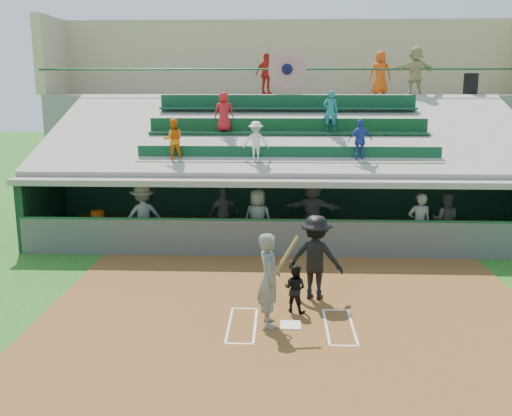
{
  "coord_description": "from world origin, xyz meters",
  "views": [
    {
      "loc": [
        -0.26,
        -11.24,
        4.98
      ],
      "look_at": [
        -0.88,
        3.5,
        1.8
      ],
      "focal_mm": 40.0,
      "sensor_mm": 36.0,
      "label": 1
    }
  ],
  "objects_px": {
    "home_plate": "(291,325)",
    "trash_bin": "(471,84)",
    "water_cooler": "(98,217)",
    "catcher": "(295,289)",
    "batter_at_plate": "(269,280)",
    "white_table": "(98,233)"
  },
  "relations": [
    {
      "from": "home_plate",
      "to": "trash_bin",
      "type": "height_order",
      "value": "trash_bin"
    },
    {
      "from": "batter_at_plate",
      "to": "trash_bin",
      "type": "relative_size",
      "value": 2.37
    },
    {
      "from": "catcher",
      "to": "water_cooler",
      "type": "relative_size",
      "value": 2.63
    },
    {
      "from": "white_table",
      "to": "trash_bin",
      "type": "distance_m",
      "value": 15.42
    },
    {
      "from": "catcher",
      "to": "trash_bin",
      "type": "distance_m",
      "value": 14.26
    },
    {
      "from": "batter_at_plate",
      "to": "water_cooler",
      "type": "relative_size",
      "value": 4.89
    },
    {
      "from": "home_plate",
      "to": "trash_bin",
      "type": "bearing_deg",
      "value": 59.23
    },
    {
      "from": "water_cooler",
      "to": "catcher",
      "type": "bearing_deg",
      "value": -40.8
    },
    {
      "from": "home_plate",
      "to": "batter_at_plate",
      "type": "bearing_deg",
      "value": 176.39
    },
    {
      "from": "batter_at_plate",
      "to": "catcher",
      "type": "xyz_separation_m",
      "value": [
        0.56,
        0.76,
        -0.47
      ]
    },
    {
      "from": "catcher",
      "to": "trash_bin",
      "type": "relative_size",
      "value": 1.27
    },
    {
      "from": "white_table",
      "to": "trash_bin",
      "type": "height_order",
      "value": "trash_bin"
    },
    {
      "from": "trash_bin",
      "to": "catcher",
      "type": "bearing_deg",
      "value": -122.11
    },
    {
      "from": "catcher",
      "to": "white_table",
      "type": "distance_m",
      "value": 8.11
    },
    {
      "from": "batter_at_plate",
      "to": "white_table",
      "type": "relative_size",
      "value": 2.63
    },
    {
      "from": "batter_at_plate",
      "to": "trash_bin",
      "type": "bearing_deg",
      "value": 57.61
    },
    {
      "from": "catcher",
      "to": "white_table",
      "type": "bearing_deg",
      "value": -16.37
    },
    {
      "from": "home_plate",
      "to": "catcher",
      "type": "distance_m",
      "value": 0.95
    },
    {
      "from": "home_plate",
      "to": "water_cooler",
      "type": "relative_size",
      "value": 1.05
    },
    {
      "from": "batter_at_plate",
      "to": "water_cooler",
      "type": "xyz_separation_m",
      "value": [
        -5.54,
        6.02,
        -0.12
      ]
    },
    {
      "from": "home_plate",
      "to": "batter_at_plate",
      "type": "distance_m",
      "value": 1.09
    },
    {
      "from": "white_table",
      "to": "batter_at_plate",
      "type": "bearing_deg",
      "value": -35.6
    }
  ]
}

